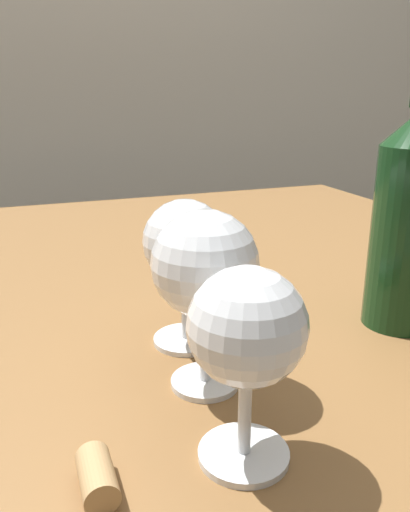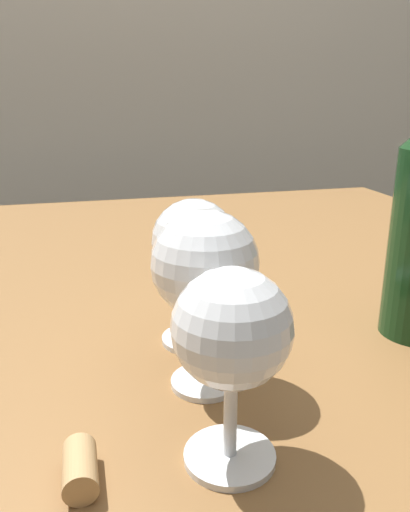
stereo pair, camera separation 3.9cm
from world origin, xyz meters
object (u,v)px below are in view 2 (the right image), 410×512
wine_glass_rose (194,246)px  cork (80,468)px  wine_glass_chardonnay (205,268)px  wine_glass_white (232,334)px

wine_glass_rose → cork: size_ratio=3.39×
wine_glass_chardonnay → cork: (-0.10, -0.09, -0.09)m
wine_glass_chardonnay → wine_glass_rose: bearing=83.2°
wine_glass_white → wine_glass_chardonnay: (0.01, 0.09, 0.01)m
wine_glass_chardonnay → cork: 0.17m
wine_glass_chardonnay → cork: size_ratio=3.58×
wine_glass_chardonnay → wine_glass_rose: (0.01, 0.08, -0.01)m
wine_glass_rose → cork: bearing=-123.9°
wine_glass_chardonnay → wine_glass_rose: wine_glass_chardonnay is taller
cork → wine_glass_rose: bearing=56.1°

